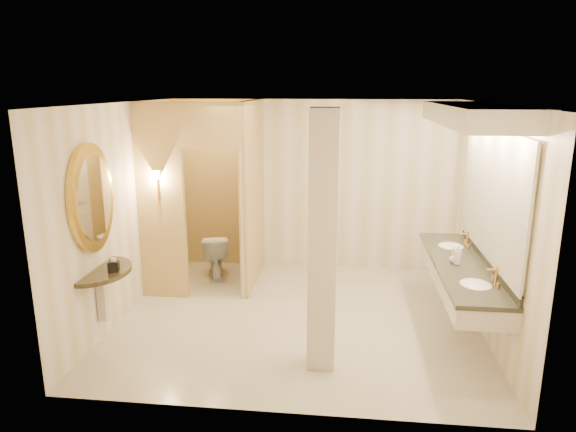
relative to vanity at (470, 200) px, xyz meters
name	(u,v)px	position (x,y,z in m)	size (l,w,h in m)	color
floor	(298,317)	(-1.98, 0.16, -1.63)	(4.50, 4.50, 0.00)	beige
ceiling	(299,103)	(-1.98, 0.16, 1.07)	(4.50, 4.50, 0.00)	white
wall_back	(310,185)	(-1.98, 2.16, -0.28)	(4.50, 0.02, 2.70)	#EFE2CF
wall_front	(277,273)	(-1.98, -1.84, -0.28)	(4.50, 0.02, 2.70)	#EFE2CF
wall_left	(123,211)	(-4.23, 0.16, -0.28)	(0.02, 4.00, 2.70)	#EFE2CF
wall_right	(489,221)	(0.27, 0.16, -0.28)	(0.02, 4.00, 2.70)	#EFE2CF
toilet_closet	(227,195)	(-3.09, 1.13, -0.24)	(1.50, 1.55, 2.70)	#EAC57A
wall_sconce	(157,176)	(-3.90, 0.59, 0.10)	(0.14, 0.14, 0.42)	#C3853E
vanity	(470,200)	(0.00, 0.00, 0.00)	(0.75, 2.67, 2.09)	beige
console_shelf	(94,230)	(-4.19, -0.68, -0.29)	(0.93, 0.93, 1.92)	black
pillar	(323,244)	(-1.63, -0.96, -0.28)	(0.29, 0.29, 2.70)	beige
tissue_box	(114,266)	(-3.98, -0.72, -0.70)	(0.11, 0.11, 0.11)	black
toilet	(215,255)	(-3.39, 1.48, -1.28)	(0.39, 0.68, 0.70)	white
soap_bottle_a	(454,250)	(-0.07, 0.29, -0.70)	(0.05, 0.05, 0.12)	beige
soap_bottle_b	(453,258)	(-0.13, 0.00, -0.70)	(0.09, 0.09, 0.12)	silver
soap_bottle_c	(458,255)	(-0.10, -0.06, -0.64)	(0.09, 0.09, 0.23)	#C6B28C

